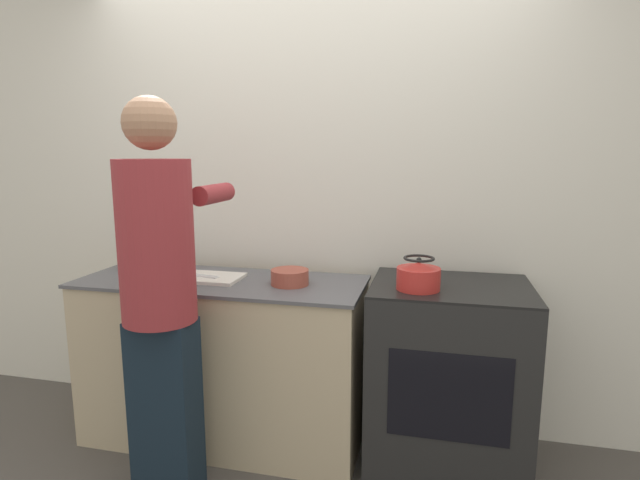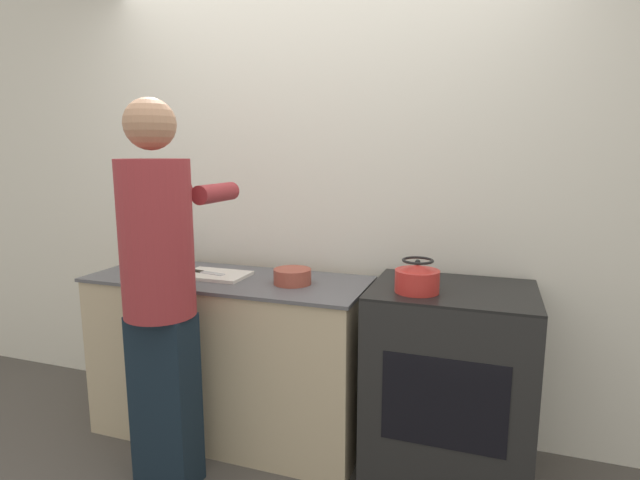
{
  "view_description": "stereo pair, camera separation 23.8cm",
  "coord_description": "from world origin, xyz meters",
  "px_view_note": "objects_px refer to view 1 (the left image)",
  "views": [
    {
      "loc": [
        0.69,
        -2.09,
        1.56
      ],
      "look_at": [
        0.15,
        0.19,
        1.15
      ],
      "focal_mm": 28.0,
      "sensor_mm": 36.0,
      "label": 1
    },
    {
      "loc": [
        0.92,
        -2.02,
        1.56
      ],
      "look_at": [
        0.15,
        0.19,
        1.15
      ],
      "focal_mm": 28.0,
      "sensor_mm": 36.0,
      "label": 2
    }
  ],
  "objects_px": {
    "oven": "(447,377)",
    "kettle": "(418,276)",
    "person": "(160,287)",
    "knife": "(197,275)",
    "cutting_board": "(208,278)",
    "canister_jar": "(140,254)",
    "bowl_prep": "(290,277)"
  },
  "relations": [
    {
      "from": "cutting_board",
      "to": "kettle",
      "type": "relative_size",
      "value": 1.75
    },
    {
      "from": "kettle",
      "to": "bowl_prep",
      "type": "relative_size",
      "value": 1.04
    },
    {
      "from": "oven",
      "to": "cutting_board",
      "type": "xyz_separation_m",
      "value": [
        -1.25,
        -0.02,
        0.44
      ]
    },
    {
      "from": "knife",
      "to": "kettle",
      "type": "bearing_deg",
      "value": 5.54
    },
    {
      "from": "oven",
      "to": "cutting_board",
      "type": "relative_size",
      "value": 2.67
    },
    {
      "from": "knife",
      "to": "canister_jar",
      "type": "xyz_separation_m",
      "value": [
        -0.42,
        0.13,
        0.07
      ]
    },
    {
      "from": "cutting_board",
      "to": "knife",
      "type": "bearing_deg",
      "value": -171.27
    },
    {
      "from": "oven",
      "to": "canister_jar",
      "type": "relative_size",
      "value": 5.12
    },
    {
      "from": "kettle",
      "to": "canister_jar",
      "type": "xyz_separation_m",
      "value": [
        -1.57,
        0.21,
        -0.01
      ]
    },
    {
      "from": "person",
      "to": "kettle",
      "type": "xyz_separation_m",
      "value": [
        1.09,
        0.39,
        0.02
      ]
    },
    {
      "from": "kettle",
      "to": "canister_jar",
      "type": "relative_size",
      "value": 1.09
    },
    {
      "from": "kettle",
      "to": "bowl_prep",
      "type": "bearing_deg",
      "value": 172.15
    },
    {
      "from": "person",
      "to": "bowl_prep",
      "type": "bearing_deg",
      "value": 46.9
    },
    {
      "from": "bowl_prep",
      "to": "cutting_board",
      "type": "bearing_deg",
      "value": 179.56
    },
    {
      "from": "oven",
      "to": "cutting_board",
      "type": "distance_m",
      "value": 1.32
    },
    {
      "from": "knife",
      "to": "canister_jar",
      "type": "distance_m",
      "value": 0.45
    },
    {
      "from": "person",
      "to": "knife",
      "type": "height_order",
      "value": "person"
    },
    {
      "from": "canister_jar",
      "to": "cutting_board",
      "type": "bearing_deg",
      "value": -14.25
    },
    {
      "from": "person",
      "to": "knife",
      "type": "xyz_separation_m",
      "value": [
        -0.07,
        0.47,
        -0.06
      ]
    },
    {
      "from": "bowl_prep",
      "to": "canister_jar",
      "type": "xyz_separation_m",
      "value": [
        -0.93,
        0.13,
        0.05
      ]
    },
    {
      "from": "person",
      "to": "knife",
      "type": "relative_size",
      "value": 7.51
    },
    {
      "from": "bowl_prep",
      "to": "kettle",
      "type": "bearing_deg",
      "value": -7.85
    },
    {
      "from": "oven",
      "to": "bowl_prep",
      "type": "distance_m",
      "value": 0.92
    },
    {
      "from": "bowl_prep",
      "to": "knife",
      "type": "bearing_deg",
      "value": -179.39
    },
    {
      "from": "oven",
      "to": "kettle",
      "type": "relative_size",
      "value": 4.68
    },
    {
      "from": "cutting_board",
      "to": "canister_jar",
      "type": "xyz_separation_m",
      "value": [
        -0.48,
        0.12,
        0.08
      ]
    },
    {
      "from": "oven",
      "to": "kettle",
      "type": "xyz_separation_m",
      "value": [
        -0.15,
        -0.11,
        0.53
      ]
    },
    {
      "from": "person",
      "to": "kettle",
      "type": "height_order",
      "value": "person"
    },
    {
      "from": "cutting_board",
      "to": "bowl_prep",
      "type": "height_order",
      "value": "bowl_prep"
    },
    {
      "from": "cutting_board",
      "to": "bowl_prep",
      "type": "bearing_deg",
      "value": -0.44
    },
    {
      "from": "cutting_board",
      "to": "bowl_prep",
      "type": "distance_m",
      "value": 0.45
    },
    {
      "from": "person",
      "to": "kettle",
      "type": "relative_size",
      "value": 8.94
    }
  ]
}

